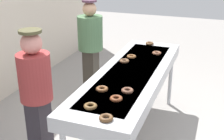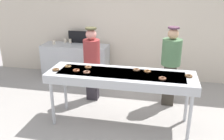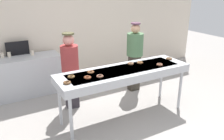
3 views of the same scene
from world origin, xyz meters
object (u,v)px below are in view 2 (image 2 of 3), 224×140
at_px(chocolate_donut_1, 76,70).
at_px(chocolate_donut_3, 162,78).
at_px(chocolate_donut_4, 189,76).
at_px(paper_cup_2, 65,41).
at_px(fryer_conveyor, 121,77).
at_px(menu_display, 78,37).
at_px(chocolate_donut_0, 87,72).
at_px(chocolate_donut_6, 136,70).
at_px(chocolate_donut_5, 56,70).
at_px(paper_cup_0, 86,43).
at_px(worker_baker, 171,61).
at_px(chocolate_donut_2, 147,71).
at_px(paper_cup_1, 70,41).
at_px(worker_assistant, 92,60).
at_px(paper_cup_3, 54,42).
at_px(chocolate_donut_8, 68,66).
at_px(chocolate_donut_7, 88,67).
at_px(prep_counter, 76,62).

xyz_separation_m(chocolate_donut_1, chocolate_donut_3, (1.45, -0.07, 0.00)).
height_order(chocolate_donut_4, paper_cup_2, paper_cup_2).
bearing_deg(fryer_conveyor, menu_display, 125.40).
relative_size(chocolate_donut_0, chocolate_donut_3, 1.00).
relative_size(fryer_conveyor, chocolate_donut_6, 20.68).
distance_m(chocolate_donut_1, menu_display, 2.34).
bearing_deg(chocolate_donut_5, chocolate_donut_0, -0.87).
xyz_separation_m(fryer_conveyor, paper_cup_0, (-1.24, 1.95, 0.07)).
height_order(worker_baker, paper_cup_0, worker_baker).
relative_size(chocolate_donut_2, paper_cup_1, 1.14).
distance_m(fryer_conveyor, chocolate_donut_0, 0.58).
height_order(worker_assistant, paper_cup_2, worker_assistant).
bearing_deg(chocolate_donut_2, worker_assistant, 150.15).
relative_size(chocolate_donut_1, menu_display, 0.24).
relative_size(chocolate_donut_2, paper_cup_3, 1.14).
xyz_separation_m(worker_assistant, paper_cup_1, (-0.97, 1.26, 0.07)).
distance_m(paper_cup_1, menu_display, 0.23).
xyz_separation_m(chocolate_donut_8, worker_assistant, (0.23, 0.73, -0.10)).
height_order(fryer_conveyor, chocolate_donut_2, chocolate_donut_2).
relative_size(chocolate_donut_8, paper_cup_3, 1.14).
relative_size(worker_baker, paper_cup_3, 15.24).
bearing_deg(worker_assistant, chocolate_donut_4, 153.41).
bearing_deg(worker_assistant, paper_cup_1, -56.77).
height_order(chocolate_donut_0, chocolate_donut_2, same).
bearing_deg(chocolate_donut_1, chocolate_donut_7, 53.80).
relative_size(chocolate_donut_3, chocolate_donut_4, 1.00).
relative_size(chocolate_donut_0, paper_cup_0, 1.14).
relative_size(chocolate_donut_7, paper_cup_2, 1.14).
bearing_deg(chocolate_donut_2, chocolate_donut_5, -170.84).
distance_m(chocolate_donut_4, chocolate_donut_8, 2.08).
xyz_separation_m(paper_cup_1, menu_display, (0.20, 0.06, 0.10)).
height_order(chocolate_donut_8, prep_counter, chocolate_donut_8).
bearing_deg(chocolate_donut_6, prep_counter, 135.66).
bearing_deg(paper_cup_0, chocolate_donut_0, -71.92).
height_order(chocolate_donut_1, worker_baker, worker_baker).
height_order(chocolate_donut_7, paper_cup_1, paper_cup_1).
height_order(chocolate_donut_5, paper_cup_1, paper_cup_1).
height_order(chocolate_donut_7, paper_cup_0, paper_cup_0).
bearing_deg(chocolate_donut_4, chocolate_donut_2, 172.99).
bearing_deg(worker_baker, chocolate_donut_7, 30.20).
bearing_deg(chocolate_donut_3, chocolate_donut_2, 132.31).
xyz_separation_m(chocolate_donut_0, chocolate_donut_7, (-0.05, 0.25, 0.00)).
xyz_separation_m(chocolate_donut_3, worker_baker, (0.15, 1.05, -0.04)).
distance_m(chocolate_donut_6, menu_display, 2.64).
height_order(chocolate_donut_0, chocolate_donut_7, same).
bearing_deg(fryer_conveyor, chocolate_donut_2, 17.00).
relative_size(chocolate_donut_2, worker_baker, 0.07).
xyz_separation_m(chocolate_donut_0, chocolate_donut_4, (1.66, 0.18, 0.00)).
bearing_deg(paper_cup_3, fryer_conveyor, -41.82).
relative_size(chocolate_donut_5, prep_counter, 0.07).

